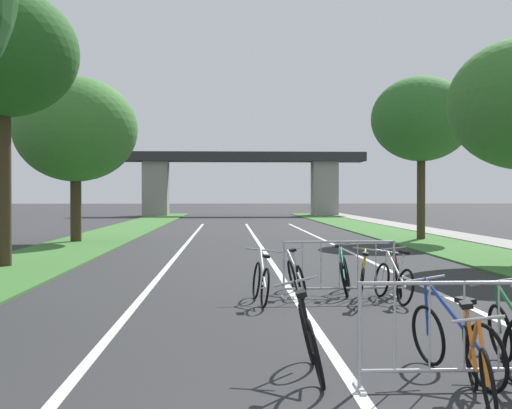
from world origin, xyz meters
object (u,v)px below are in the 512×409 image
object	(u,v)px
bicycle_silver_9	(296,276)
tree_right_oak_near	(421,119)
crowd_barrier_second	(339,270)
bicycle_yellow_0	(362,281)
tree_left_oak_mid	(2,54)
tree_left_cypress_far	(76,130)
bicycle_white_1	(261,282)
bicycle_white_11	(393,281)
bicycle_teal_3	(345,274)
crowd_barrier_nearest	(464,336)
bicycle_blue_2	(455,342)
bicycle_black_4	(310,339)
bicycle_orange_6	(478,365)
bicycle_red_7	(397,275)

from	to	relation	value
bicycle_silver_9	tree_right_oak_near	bearing A→B (deg)	61.30
crowd_barrier_second	bicycle_yellow_0	xyz separation A→B (m)	(0.30, -0.59, -0.14)
tree_left_oak_mid	tree_left_cypress_far	distance (m)	9.45
tree_left_oak_mid	bicycle_silver_9	distance (m)	10.13
bicycle_white_1	tree_left_oak_mid	bearing A→B (deg)	130.80
bicycle_white_11	bicycle_silver_9	bearing A→B (deg)	137.85
tree_left_oak_mid	bicycle_teal_3	bearing A→B (deg)	-31.75
tree_right_oak_near	bicycle_white_11	distance (m)	17.73
crowd_barrier_nearest	crowd_barrier_second	bearing A→B (deg)	92.46
crowd_barrier_nearest	bicycle_white_11	world-z (taller)	crowd_barrier_nearest
bicycle_white_1	bicycle_white_11	size ratio (longest dim) A/B	1.01
crowd_barrier_second	bicycle_blue_2	size ratio (longest dim) A/B	1.24
tree_right_oak_near	bicycle_silver_9	world-z (taller)	tree_right_oak_near
bicycle_black_4	bicycle_blue_2	bearing A→B (deg)	-3.06
bicycle_yellow_0	bicycle_orange_6	size ratio (longest dim) A/B	1.08
bicycle_white_1	crowd_barrier_second	bearing A→B (deg)	15.38
tree_left_oak_mid	crowd_barrier_nearest	xyz separation A→B (m)	(8.13, -11.39, -5.02)
crowd_barrier_second	bicycle_orange_6	xyz separation A→B (m)	(0.18, -6.38, -0.15)
tree_left_oak_mid	bicycle_yellow_0	size ratio (longest dim) A/B	4.14
tree_left_oak_mid	bicycle_white_1	world-z (taller)	tree_left_oak_mid
bicycle_white_11	bicycle_white_1	bearing A→B (deg)	173.08
bicycle_blue_2	bicycle_white_11	bearing A→B (deg)	69.75
bicycle_red_7	tree_right_oak_near	bearing A→B (deg)	84.03
tree_left_oak_mid	tree_left_cypress_far	world-z (taller)	tree_left_oak_mid
bicycle_white_1	bicycle_orange_6	bearing A→B (deg)	-79.74
bicycle_teal_3	bicycle_black_4	size ratio (longest dim) A/B	1.02
bicycle_yellow_0	bicycle_silver_9	size ratio (longest dim) A/B	1.12
bicycle_teal_3	bicycle_white_1	bearing A→B (deg)	-133.81
bicycle_orange_6	tree_left_oak_mid	bearing A→B (deg)	-44.22
bicycle_teal_3	bicycle_red_7	bearing A→B (deg)	11.49
bicycle_yellow_0	bicycle_blue_2	world-z (taller)	bicycle_blue_2
crowd_barrier_second	tree_right_oak_near	bearing A→B (deg)	68.95
bicycle_white_1	bicycle_silver_9	bearing A→B (deg)	52.02
bicycle_teal_3	bicycle_red_7	distance (m)	1.01
tree_left_cypress_far	bicycle_orange_6	distance (m)	23.24
bicycle_yellow_0	bicycle_blue_2	distance (m)	4.89
bicycle_teal_3	bicycle_white_11	world-z (taller)	bicycle_teal_3
bicycle_teal_3	bicycle_white_11	size ratio (longest dim) A/B	1.01
crowd_barrier_second	bicycle_silver_9	xyz separation A→B (m)	(-0.74, 0.59, -0.17)
crowd_barrier_nearest	bicycle_white_11	distance (m)	5.41
bicycle_yellow_0	bicycle_white_1	size ratio (longest dim) A/B	1.03
bicycle_teal_3	bicycle_yellow_0	bearing A→B (deg)	-72.79
bicycle_white_11	tree_left_cypress_far	bearing A→B (deg)	110.88
tree_right_oak_near	bicycle_red_7	world-z (taller)	tree_right_oak_near
crowd_barrier_nearest	bicycle_blue_2	bearing A→B (deg)	85.29
bicycle_teal_3	tree_right_oak_near	bearing A→B (deg)	81.22
tree_left_cypress_far	bicycle_red_7	size ratio (longest dim) A/B	3.87
crowd_barrier_nearest	bicycle_blue_2	size ratio (longest dim) A/B	1.23
bicycle_orange_6	crowd_barrier_second	bearing A→B (deg)	-76.62
bicycle_teal_3	bicycle_orange_6	size ratio (longest dim) A/B	1.04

